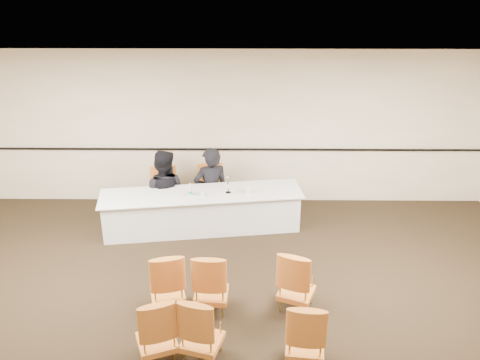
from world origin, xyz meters
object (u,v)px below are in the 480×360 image
Objects in this scene: drinking_glass at (203,193)px; aud_chair_front_mid at (211,281)px; panel_table at (202,211)px; panelist_main at (211,193)px; panelist_main_chair at (211,192)px; aud_chair_front_right at (297,279)px; microphone at (228,186)px; aud_chair_back_mid at (202,327)px; aud_chair_back_left at (156,327)px; panelist_second_chair at (164,194)px; aud_chair_front_left at (167,280)px; coffee_cup at (247,190)px; aud_chair_back_right at (306,332)px; panelist_second at (164,195)px; water_bottle at (190,189)px.

drinking_glass is 0.11× the size of aud_chair_front_mid.
drinking_glass is (0.04, -0.11, 0.40)m from panel_table.
panelist_main_chair is at bearing 180.00° from panelist_main.
aud_chair_front_right is (1.49, -2.25, 0.12)m from panel_table.
panel_table is at bearing 174.17° from microphone.
drinking_glass is (-0.10, -0.67, 0.28)m from panelist_main_chair.
microphone is 3.31m from aud_chair_back_mid.
aud_chair_back_left is at bearing 66.13° from panelist_main.
panelist_main is 1.91× the size of panelist_second_chair.
aud_chair_back_mid is (0.56, -0.97, 0.00)m from aud_chair_front_left.
coffee_cup is 0.15× the size of aud_chair_back_right.
panelist_second_chair is 6.85× the size of coffee_cup.
aud_chair_front_mid reaches higher than coffee_cup.
panelist_main_chair is at bearing 81.58° from drinking_glass.
panelist_second reaches higher than aud_chair_back_left.
aud_chair_front_mid is 1.00× the size of aud_chair_front_right.
aud_chair_front_left is 0.61m from aud_chair_front_mid.
aud_chair_back_left is at bearing -91.50° from panelist_second_chair.
panelist_main_chair is 3.82m from aud_chair_back_mid.
aud_chair_back_mid is at bearing 113.29° from panelist_second.
panelist_main_chair is at bearing 96.07° from aud_chair_front_mid.
aud_chair_back_left is (0.42, -3.71, 0.02)m from panelist_second.
microphone is 0.67m from water_bottle.
water_bottle is 3.22m from aud_chair_back_mid.
coffee_cup is at bearing 122.42° from panelist_main.
panelist_main is 1.91× the size of aud_chair_back_mid.
aud_chair_back_mid is at bearing -19.12° from aud_chair_back_left.
aud_chair_front_left is 1.00× the size of aud_chair_front_mid.
panelist_main is at bearing 67.43° from aud_chair_front_left.
panelist_main_chair is at bearing 115.97° from aud_chair_back_right.
panelist_main reaches higher than panelist_main_chair.
coffee_cup is 0.15× the size of aud_chair_front_right.
panelist_main_chair is 1.00× the size of aud_chair_front_mid.
water_bottle is at bearing 46.60° from panelist_main.
aud_chair_back_mid is (0.98, -3.70, 0.02)m from panelist_second.
panelist_main is 0.88m from panelist_second_chair.
microphone is 2.51m from aud_chair_front_right.
panelist_main is at bearing 139.63° from coffee_cup.
panelist_main reaches higher than water_bottle.
panelist_second_chair is at bearing -9.25° from panelist_main.
aud_chair_front_right and aud_chair_back_mid have the same top height.
aud_chair_front_left is at bearing 63.91° from panelist_main.
panelist_main is at bearing 0.00° from panelist_second_chair.
panelist_main_chair is 0.88m from panelist_second_chair.
panelist_second_chair is 1.00× the size of aud_chair_front_left.
panelist_main_chair and aud_chair_front_right have the same top height.
panelist_main is at bearing 107.99° from aud_chair_back_mid.
panelist_main_chair is 0.74m from drinking_glass.
aud_chair_front_right and aud_chair_back_right have the same top height.
panelist_second is at bearing 113.41° from aud_chair_front_mid.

